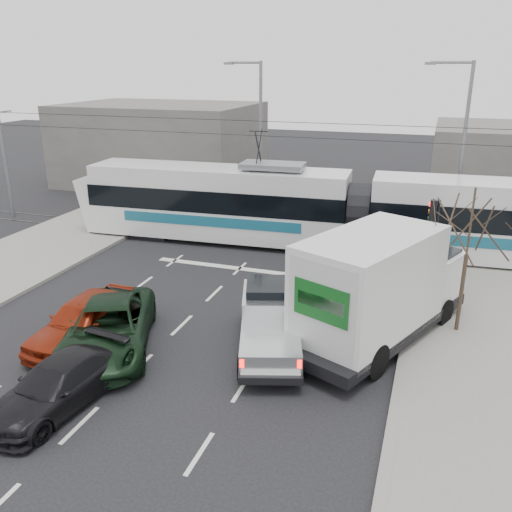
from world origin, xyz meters
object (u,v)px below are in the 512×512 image
(navy_pickup, at_px, (404,267))
(green_car, at_px, (108,328))
(dark_car, at_px, (58,385))
(tram, at_px, (358,212))
(street_lamp_far, at_px, (258,129))
(box_truck, at_px, (380,288))
(bare_tree, at_px, (470,229))
(red_car, at_px, (86,320))
(traffic_signal, at_px, (433,224))
(silver_pickup, at_px, (270,319))
(street_lamp_near, at_px, (460,142))

(navy_pickup, relative_size, green_car, 0.99)
(dark_car, bearing_deg, tram, 77.32)
(navy_pickup, relative_size, dark_car, 1.27)
(street_lamp_far, bearing_deg, navy_pickup, -47.39)
(box_truck, bearing_deg, navy_pickup, 107.11)
(bare_tree, distance_m, street_lamp_far, 17.97)
(navy_pickup, bearing_deg, tram, 121.39)
(green_car, bearing_deg, red_car, 143.74)
(bare_tree, relative_size, traffic_signal, 1.39)
(street_lamp_far, relative_size, navy_pickup, 1.60)
(bare_tree, height_order, dark_car, bare_tree)
(street_lamp_far, distance_m, navy_pickup, 14.87)
(street_lamp_far, bearing_deg, tram, -39.26)
(bare_tree, relative_size, street_lamp_far, 0.56)
(bare_tree, height_order, street_lamp_far, street_lamp_far)
(tram, xyz_separation_m, silver_pickup, (-1.23, -10.54, -1.07))
(silver_pickup, xyz_separation_m, dark_car, (-4.44, -5.04, -0.32))
(traffic_signal, distance_m, green_car, 13.20)
(silver_pickup, bearing_deg, green_car, -175.91)
(bare_tree, xyz_separation_m, box_truck, (-2.58, -1.39, -1.88))
(street_lamp_far, xyz_separation_m, silver_pickup, (5.90, -16.38, -4.15))
(street_lamp_far, distance_m, red_car, 18.60)
(street_lamp_near, bearing_deg, street_lamp_far, 170.13)
(street_lamp_near, distance_m, red_car, 20.23)
(dark_car, bearing_deg, street_lamp_near, 69.98)
(traffic_signal, bearing_deg, street_lamp_near, 83.59)
(traffic_signal, distance_m, box_truck, 5.64)
(dark_car, bearing_deg, street_lamp_far, 101.22)
(silver_pickup, relative_size, box_truck, 0.69)
(bare_tree, relative_size, silver_pickup, 0.89)
(navy_pickup, relative_size, red_car, 1.18)
(street_lamp_near, bearing_deg, bare_tree, -88.58)
(traffic_signal, relative_size, silver_pickup, 0.64)
(silver_pickup, distance_m, box_truck, 3.74)
(traffic_signal, bearing_deg, silver_pickup, -124.69)
(street_lamp_near, bearing_deg, tram, -138.73)
(bare_tree, relative_size, red_car, 1.05)
(street_lamp_near, bearing_deg, green_car, -122.68)
(silver_pickup, distance_m, green_car, 5.25)
(street_lamp_near, height_order, dark_car, street_lamp_near)
(traffic_signal, relative_size, red_car, 0.76)
(red_car, bearing_deg, street_lamp_near, 56.87)
(tram, bearing_deg, red_car, -123.42)
(street_lamp_near, xyz_separation_m, red_car, (-11.48, -16.10, -4.30))
(box_truck, bearing_deg, traffic_signal, 98.59)
(traffic_signal, height_order, red_car, traffic_signal)
(bare_tree, bearing_deg, silver_pickup, -153.96)
(traffic_signal, distance_m, red_car, 13.81)
(traffic_signal, height_order, dark_car, traffic_signal)
(street_lamp_far, relative_size, green_car, 1.59)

